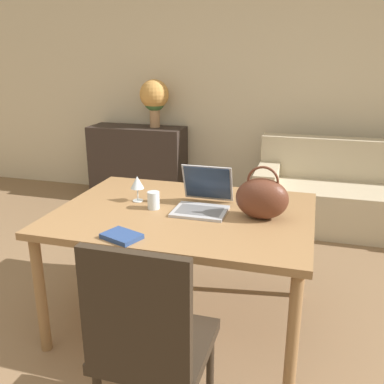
# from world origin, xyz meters

# --- Properties ---
(wall_back) EXTENTS (10.00, 0.06, 2.70)m
(wall_back) POSITION_xyz_m (0.00, 3.22, 1.35)
(wall_back) COLOR beige
(wall_back) RESTS_ON ground_plane
(dining_table) EXTENTS (1.47, 1.09, 0.74)m
(dining_table) POSITION_xyz_m (0.07, 0.73, 0.67)
(dining_table) COLOR olive
(dining_table) RESTS_ON ground_plane
(chair) EXTENTS (0.44, 0.44, 0.98)m
(chair) POSITION_xyz_m (0.21, -0.18, 0.54)
(chair) COLOR #2D2319
(chair) RESTS_ON ground_plane
(couch) EXTENTS (1.94, 0.77, 0.82)m
(couch) POSITION_xyz_m (1.23, 2.64, 0.29)
(couch) COLOR #C1B293
(couch) RESTS_ON ground_plane
(sideboard) EXTENTS (1.08, 0.40, 0.82)m
(sideboard) POSITION_xyz_m (-1.16, 2.93, 0.41)
(sideboard) COLOR #332823
(sideboard) RESTS_ON ground_plane
(laptop) EXTENTS (0.30, 0.34, 0.24)m
(laptop) POSITION_xyz_m (0.17, 0.81, 0.80)
(laptop) COLOR #ADADB2
(laptop) RESTS_ON dining_table
(drinking_glass) EXTENTS (0.07, 0.07, 0.10)m
(drinking_glass) POSITION_xyz_m (-0.11, 0.72, 0.79)
(drinking_glass) COLOR silver
(drinking_glass) RESTS_ON dining_table
(wine_glass) EXTENTS (0.08, 0.08, 0.16)m
(wine_glass) POSITION_xyz_m (-0.25, 0.82, 0.85)
(wine_glass) COLOR silver
(wine_glass) RESTS_ON dining_table
(handbag) EXTENTS (0.29, 0.18, 0.30)m
(handbag) POSITION_xyz_m (0.52, 0.74, 0.86)
(handbag) COLOR #592D1E
(handbag) RESTS_ON dining_table
(flower_vase) EXTENTS (0.32, 0.32, 0.52)m
(flower_vase) POSITION_xyz_m (-0.95, 2.97, 1.15)
(flower_vase) COLOR tan
(flower_vase) RESTS_ON sideboard
(book) EXTENTS (0.22, 0.19, 0.02)m
(book) POSITION_xyz_m (-0.11, 0.27, 0.75)
(book) COLOR navy
(book) RESTS_ON dining_table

